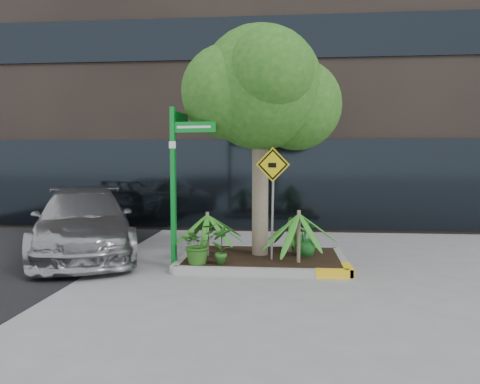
# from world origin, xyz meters

# --- Properties ---
(ground) EXTENTS (80.00, 80.00, 0.00)m
(ground) POSITION_xyz_m (0.00, 0.00, 0.00)
(ground) COLOR gray
(ground) RESTS_ON ground
(building) EXTENTS (18.00, 8.00, 15.00)m
(building) POSITION_xyz_m (0.50, 8.50, 7.50)
(building) COLOR #2D2621
(building) RESTS_ON ground
(planter) EXTENTS (3.35, 2.36, 0.15)m
(planter) POSITION_xyz_m (0.23, 0.27, 0.10)
(planter) COLOR #9E9E99
(planter) RESTS_ON ground
(tree) EXTENTS (3.26, 2.89, 4.89)m
(tree) POSITION_xyz_m (0.13, 0.47, 3.57)
(tree) COLOR gray
(tree) RESTS_ON ground
(palm_front) EXTENTS (1.13, 1.13, 1.25)m
(palm_front) POSITION_xyz_m (0.91, -0.23, 1.09)
(palm_front) COLOR gray
(palm_front) RESTS_ON ground
(palm_left) EXTENTS (1.02, 1.02, 1.13)m
(palm_left) POSITION_xyz_m (-0.93, 0.19, 0.99)
(palm_left) COLOR gray
(palm_left) RESTS_ON ground
(palm_back) EXTENTS (0.75, 0.75, 0.83)m
(palm_back) POSITION_xyz_m (0.76, 0.78, 0.77)
(palm_back) COLOR gray
(palm_back) RESTS_ON ground
(parked_car) EXTENTS (3.81, 5.39, 1.45)m
(parked_car) POSITION_xyz_m (-3.80, 0.76, 0.73)
(parked_car) COLOR #A4A4A9
(parked_car) RESTS_ON ground
(shrub_a) EXTENTS (0.96, 0.96, 0.76)m
(shrub_a) POSITION_xyz_m (-0.99, -0.55, 0.53)
(shrub_a) COLOR #295F1B
(shrub_a) RESTS_ON planter
(shrub_b) EXTENTS (0.60, 0.60, 0.80)m
(shrub_b) POSITION_xyz_m (1.08, 0.39, 0.55)
(shrub_b) COLOR #206D26
(shrub_b) RESTS_ON planter
(shrub_c) EXTENTS (0.55, 0.55, 0.74)m
(shrub_c) POSITION_xyz_m (-0.54, -0.55, 0.52)
(shrub_c) COLOR #26631E
(shrub_c) RESTS_ON planter
(shrub_d) EXTENTS (0.51, 0.51, 0.73)m
(shrub_d) POSITION_xyz_m (0.88, 1.04, 0.52)
(shrub_d) COLOR #275C1A
(shrub_d) RESTS_ON planter
(street_sign_post) EXTENTS (0.92, 0.98, 3.13)m
(street_sign_post) POSITION_xyz_m (-1.44, -0.25, 1.93)
(street_sign_post) COLOR #0B8326
(street_sign_post) RESTS_ON ground
(cattle_sign) EXTENTS (0.67, 0.20, 2.21)m
(cattle_sign) POSITION_xyz_m (0.40, -0.02, 1.64)
(cattle_sign) COLOR slate
(cattle_sign) RESTS_ON ground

